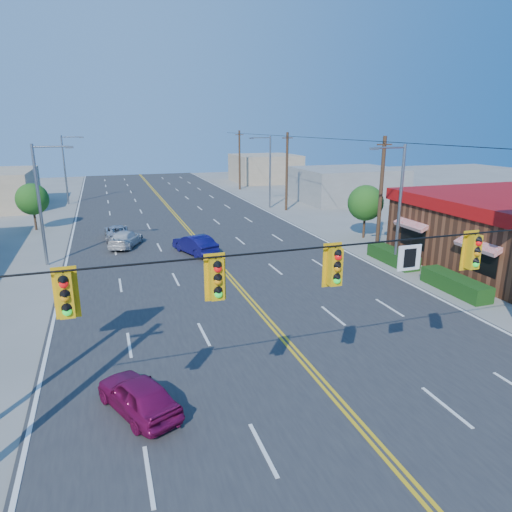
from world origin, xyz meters
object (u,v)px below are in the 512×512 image
object	(u,v)px
car_magenta	(138,396)
car_white	(126,240)
signal_span	(368,281)
car_silver	(117,233)
car_blue	(195,245)

from	to	relation	value
car_magenta	car_white	distance (m)	22.10
signal_span	car_silver	world-z (taller)	signal_span
car_blue	car_white	distance (m)	5.99
car_silver	car_magenta	bearing A→B (deg)	87.80
car_blue	car_white	xyz separation A→B (m)	(-4.69, 3.71, -0.09)
signal_span	car_white	bearing A→B (deg)	102.43
car_blue	car_white	bearing A→B (deg)	-57.82
car_white	car_silver	bearing A→B (deg)	-57.39
car_white	car_blue	bearing A→B (deg)	163.89
car_blue	car_magenta	bearing A→B (deg)	53.76
signal_span	car_magenta	size ratio (longest dim) A/B	6.70
signal_span	car_magenta	world-z (taller)	signal_span
car_white	signal_span	bearing A→B (deg)	124.66
car_magenta	car_blue	xyz separation A→B (m)	(5.53, 18.37, 0.09)
signal_span	car_white	xyz separation A→B (m)	(-5.53, 25.11, -4.27)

